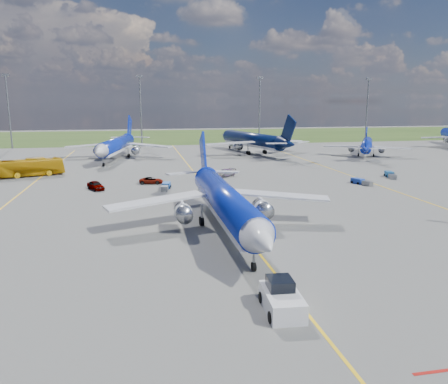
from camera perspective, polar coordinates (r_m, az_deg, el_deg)
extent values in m
plane|color=#545451|center=(40.92, 5.40, -8.97)|extent=(400.00, 400.00, 0.00)
cube|color=#2D4719|center=(187.55, -7.70, 7.24)|extent=(400.00, 80.00, 0.01)
cube|color=yellow|center=(69.10, -1.61, -0.31)|extent=(0.25, 160.00, 0.02)
cube|color=yellow|center=(80.29, -24.51, 0.33)|extent=(0.25, 120.00, 0.02)
cube|color=yellow|center=(88.14, 16.89, 1.82)|extent=(0.25, 120.00, 0.02)
cylinder|color=slate|center=(151.79, -26.28, 9.27)|extent=(0.50, 0.50, 22.00)
cube|color=slate|center=(151.96, -26.68, 13.51)|extent=(2.20, 0.50, 0.80)
cylinder|color=slate|center=(146.71, -10.81, 10.21)|extent=(0.50, 0.50, 22.00)
cube|color=slate|center=(146.88, -10.98, 14.62)|extent=(2.20, 0.50, 0.80)
cylinder|color=slate|center=(152.33, 4.67, 10.43)|extent=(0.50, 0.50, 22.00)
cube|color=slate|center=(152.50, 4.74, 14.67)|extent=(2.20, 0.50, 0.80)
cylinder|color=slate|center=(167.59, 18.16, 10.01)|extent=(0.50, 0.50, 22.00)
cube|color=slate|center=(167.74, 18.42, 13.86)|extent=(2.20, 0.50, 0.80)
cube|color=silver|center=(31.72, 7.58, -14.02)|extent=(2.70, 4.73, 1.42)
cube|color=black|center=(31.88, 7.32, -11.94)|extent=(1.87, 2.07, 0.98)
cube|color=slate|center=(34.25, 6.36, -12.17)|extent=(0.45, 2.63, 0.22)
imported|color=#C48D0B|center=(93.65, -24.05, 2.95)|extent=(12.95, 7.04, 3.53)
imported|color=#999999|center=(75.71, -16.41, 0.84)|extent=(3.46, 4.63, 1.47)
imported|color=#999999|center=(79.01, -9.48, 1.49)|extent=(4.46, 2.58, 1.17)
imported|color=#999999|center=(85.40, 0.10, 2.51)|extent=(5.15, 4.50, 1.43)
cube|color=#1B3EA6|center=(81.66, 17.04, 1.39)|extent=(1.93, 2.53, 0.95)
cube|color=slate|center=(80.24, 18.23, 1.07)|extent=(1.58, 1.99, 0.78)
cube|color=#1B4EA6|center=(74.69, -7.54, 0.88)|extent=(1.62, 2.47, 0.97)
cube|color=slate|center=(72.48, -7.75, 0.47)|extent=(1.35, 1.92, 0.79)
cube|color=#165088|center=(91.17, 20.76, 2.20)|extent=(1.96, 2.71, 1.03)
cube|color=slate|center=(88.86, 21.15, 1.88)|extent=(1.62, 2.12, 0.84)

